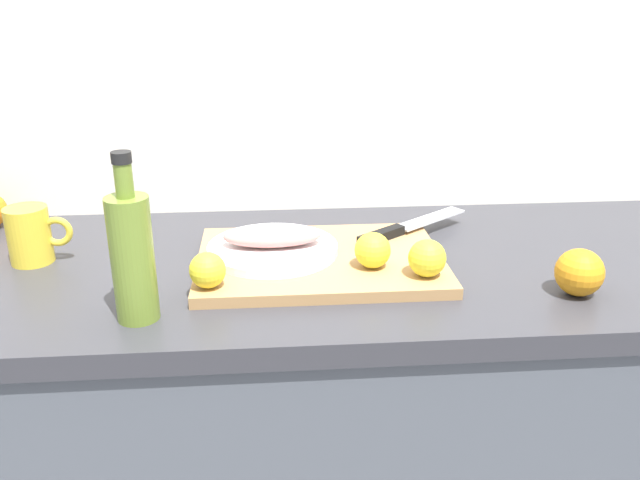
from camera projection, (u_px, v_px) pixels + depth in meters
name	position (u px, v px, depth m)	size (l,w,h in m)	color
back_wall	(216.00, 48.00, 1.37)	(3.20, 0.05, 2.50)	white
kitchen_counter	(228.00, 464.00, 1.36)	(2.00, 0.60, 0.90)	#4C5159
cutting_board	(320.00, 261.00, 1.19)	(0.44, 0.31, 0.02)	tan
white_plate	(273.00, 250.00, 1.19)	(0.24, 0.24, 0.01)	white
fish_fillet	(272.00, 236.00, 1.18)	(0.18, 0.08, 0.04)	tan
chef_knife	(400.00, 229.00, 1.28)	(0.25, 0.20, 0.02)	silver
lemon_0	(427.00, 258.00, 1.09)	(0.06, 0.06, 0.06)	yellow
lemon_1	(373.00, 250.00, 1.12)	(0.06, 0.06, 0.06)	yellow
lemon_2	(209.00, 270.00, 1.05)	(0.06, 0.06, 0.06)	yellow
olive_oil_bottle	(132.00, 255.00, 0.97)	(0.06, 0.06, 0.26)	olive
coffee_mug_0	(31.00, 235.00, 1.19)	(0.12, 0.08, 0.10)	yellow
orange_1	(579.00, 272.00, 1.07)	(0.08, 0.08, 0.08)	orange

